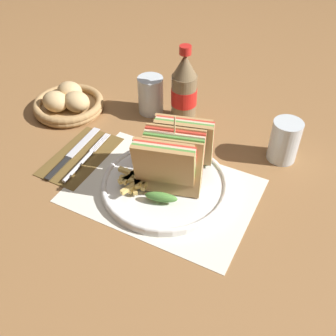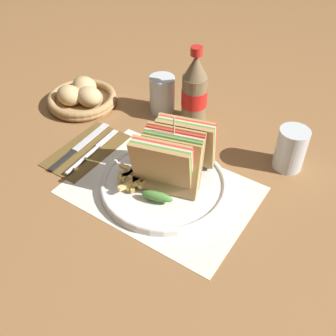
{
  "view_description": "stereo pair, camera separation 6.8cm",
  "coord_description": "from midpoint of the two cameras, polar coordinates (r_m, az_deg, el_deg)",
  "views": [
    {
      "loc": [
        0.28,
        -0.56,
        0.6
      ],
      "look_at": [
        -0.0,
        -0.01,
        0.04
      ],
      "focal_mm": 42.0,
      "sensor_mm": 36.0,
      "label": 1
    },
    {
      "loc": [
        0.34,
        -0.53,
        0.6
      ],
      "look_at": [
        -0.0,
        -0.01,
        0.04
      ],
      "focal_mm": 42.0,
      "sensor_mm": 36.0,
      "label": 2
    }
  ],
  "objects": [
    {
      "name": "glass_far",
      "position": [
        1.06,
        -4.38,
        10.14
      ],
      "size": [
        0.07,
        0.07,
        0.1
      ],
      "color": "silver",
      "rests_on": "ground_plane"
    },
    {
      "name": "fork",
      "position": [
        0.93,
        -14.3,
        0.94
      ],
      "size": [
        0.02,
        0.19,
        0.01
      ],
      "rotation": [
        0.0,
        0.0,
        0.05
      ],
      "color": "silver",
      "rests_on": "napkin"
    },
    {
      "name": "napkin",
      "position": [
        0.96,
        -14.54,
        1.66
      ],
      "size": [
        0.11,
        0.21,
        0.0
      ],
      "color": "brown",
      "rests_on": "ground_plane"
    },
    {
      "name": "glass_near",
      "position": [
        0.92,
        14.55,
        3.77
      ],
      "size": [
        0.07,
        0.07,
        0.1
      ],
      "color": "silver",
      "rests_on": "ground_plane"
    },
    {
      "name": "fries_pile",
      "position": [
        0.83,
        -7.06,
        -1.68
      ],
      "size": [
        0.08,
        0.09,
        0.02
      ],
      "color": "#E5C166",
      "rests_on": "plate_main"
    },
    {
      "name": "knife",
      "position": [
        0.97,
        -15.59,
        2.09
      ],
      "size": [
        0.02,
        0.21,
        0.0
      ],
      "rotation": [
        0.0,
        0.0,
        0.05
      ],
      "color": "black",
      "rests_on": "napkin"
    },
    {
      "name": "ketchup_blob",
      "position": [
        0.85,
        -5.49,
        -0.71
      ],
      "size": [
        0.04,
        0.03,
        0.01
      ],
      "color": "maroon",
      "rests_on": "plate_main"
    },
    {
      "name": "bread_basket",
      "position": [
        1.11,
        -15.98,
        8.97
      ],
      "size": [
        0.19,
        0.19,
        0.07
      ],
      "color": "#AD8451",
      "rests_on": "ground_plane"
    },
    {
      "name": "plate_main",
      "position": [
        0.85,
        -2.92,
        -2.39
      ],
      "size": [
        0.27,
        0.27,
        0.02
      ],
      "color": "white",
      "rests_on": "ground_plane"
    },
    {
      "name": "coke_bottle_near",
      "position": [
        1.0,
        0.39,
        11.22
      ],
      "size": [
        0.07,
        0.07,
        0.2
      ],
      "color": "#7A6647",
      "rests_on": "ground_plane"
    },
    {
      "name": "club_sandwich",
      "position": [
        0.81,
        -1.46,
        1.61
      ],
      "size": [
        0.14,
        0.2,
        0.16
      ],
      "color": "tan",
      "rests_on": "plate_main"
    },
    {
      "name": "placemat",
      "position": [
        0.84,
        -2.96,
        -3.41
      ],
      "size": [
        0.39,
        0.27,
        0.0
      ],
      "color": "silver",
      "rests_on": "ground_plane"
    },
    {
      "name": "ground_plane",
      "position": [
        0.87,
        -1.86,
        -1.81
      ],
      "size": [
        4.0,
        4.0,
        0.0
      ],
      "primitive_type": "plane",
      "color": "olive"
    }
  ]
}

